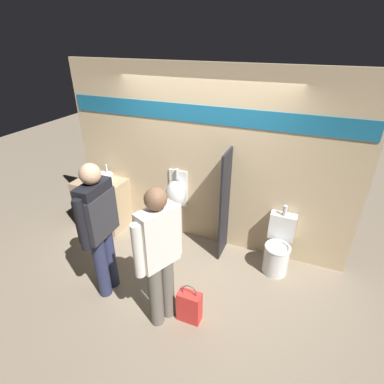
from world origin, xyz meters
TOP-DOWN VIEW (x-y plane):
  - ground_plane at (0.00, 0.00)m, footprint 16.00×16.00m
  - display_wall at (0.00, 0.60)m, footprint 4.34×0.07m
  - sink_counter at (-1.72, 0.29)m, footprint 0.81×0.56m
  - sink_basin at (-1.67, 0.35)m, footprint 0.33×0.33m
  - cell_phone at (-1.48, 0.18)m, footprint 0.07×0.14m
  - divider_near_counter at (0.43, 0.36)m, footprint 0.03×0.43m
  - urinal_near_counter at (-0.39, 0.45)m, footprint 0.32×0.25m
  - toilet at (1.25, 0.29)m, footprint 0.36×0.52m
  - person_in_vest at (-0.72, -0.95)m, footprint 0.24×0.63m
  - person_with_lanyard at (0.15, -1.09)m, footprint 0.35×0.57m
  - shopping_bag at (0.45, -0.99)m, footprint 0.27×0.15m

SIDE VIEW (x-z plane):
  - ground_plane at x=0.00m, z-range 0.00..0.00m
  - shopping_bag at x=0.45m, z-range -0.06..0.47m
  - toilet at x=1.25m, z-range -0.13..0.82m
  - sink_counter at x=-1.72m, z-range 0.00..0.84m
  - urinal_near_counter at x=-0.39m, z-range 0.18..1.37m
  - divider_near_counter at x=0.43m, z-range 0.00..1.65m
  - cell_phone at x=-1.48m, z-range 0.84..0.86m
  - sink_basin at x=-1.67m, z-range 0.78..1.02m
  - person_with_lanyard at x=0.15m, z-range 0.09..1.83m
  - person_in_vest at x=-0.72m, z-range 0.14..1.94m
  - display_wall at x=0.00m, z-range 0.01..2.71m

